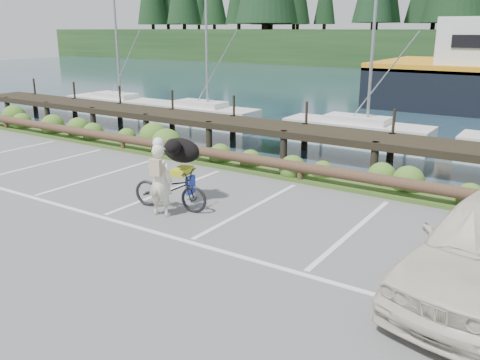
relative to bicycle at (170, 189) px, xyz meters
The scene contains 6 objects.
ground 1.91m from the bicycle, 29.82° to the right, with size 72.00×72.00×0.00m, color #57575A.
vegetation_strip 4.69m from the bicycle, 70.00° to the left, with size 34.00×1.60×0.10m, color #3D5B21.
log_rail 4.05m from the bicycle, 66.58° to the left, with size 32.00×0.30×0.60m, color #443021, non-canonical shape.
bicycle is the anchor object (origin of this frame).
cyclist 0.57m from the bicycle, 78.43° to the right, with size 0.62×0.41×1.70m, color beige.
dog 1.02m from the bicycle, 101.57° to the left, with size 1.05×0.52×0.61m, color black.
Camera 1 is at (6.14, -7.79, 4.18)m, focal length 38.00 mm.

